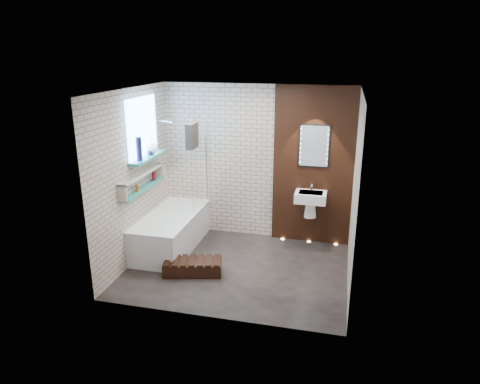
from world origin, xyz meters
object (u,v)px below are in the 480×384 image
(led_mirror, at_px, (314,146))
(walnut_step, at_px, (193,267))
(bath_screen, at_px, (199,167))
(washbasin, at_px, (311,200))
(bathtub, at_px, (172,231))

(led_mirror, distance_m, walnut_step, 2.68)
(bath_screen, distance_m, washbasin, 1.89)
(bathtub, bearing_deg, walnut_step, -50.20)
(walnut_step, bearing_deg, washbasin, 41.56)
(bathtub, relative_size, bath_screen, 1.24)
(bathtub, relative_size, walnut_step, 2.09)
(bath_screen, distance_m, led_mirror, 1.89)
(bath_screen, relative_size, washbasin, 2.41)
(led_mirror, relative_size, walnut_step, 0.84)
(bath_screen, height_order, walnut_step, bath_screen)
(washbasin, bearing_deg, walnut_step, -138.44)
(washbasin, distance_m, walnut_step, 2.19)
(led_mirror, bearing_deg, washbasin, -90.00)
(bathtub, xyz_separation_m, walnut_step, (0.62, -0.75, -0.20))
(bathtub, xyz_separation_m, bath_screen, (0.35, 0.44, 0.99))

